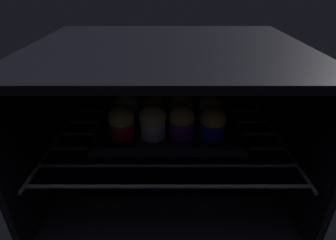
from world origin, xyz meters
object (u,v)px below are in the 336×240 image
at_px(baking_tray, 168,130).
at_px(muffin_row1_col2, 180,108).
at_px(muffin_row1_col0, 128,108).
at_px(muffin_row1_col1, 154,110).
at_px(muffin_row0_col0, 122,122).
at_px(muffin_row1_col3, 208,110).
at_px(muffin_row0_col2, 181,121).
at_px(muffin_row0_col3, 213,123).
at_px(muffin_row0_col1, 153,122).

xyz_separation_m(baking_tray, muffin_row1_col2, (0.03, 0.03, 0.04)).
xyz_separation_m(baking_tray, muffin_row1_col0, (-0.10, 0.03, 0.04)).
xyz_separation_m(muffin_row1_col0, muffin_row1_col1, (0.06, 0.00, -0.00)).
xyz_separation_m(muffin_row0_col0, muffin_row1_col0, (0.01, 0.07, 0.00)).
bearing_deg(muffin_row1_col2, muffin_row1_col3, 0.68).
height_order(muffin_row1_col0, muffin_row1_col2, muffin_row1_col2).
distance_m(muffin_row0_col0, muffin_row0_col2, 0.14).
distance_m(baking_tray, muffin_row0_col3, 0.12).
bearing_deg(muffin_row1_col3, muffin_row1_col2, -179.32).
bearing_deg(muffin_row1_col0, muffin_row1_col1, 1.67).
bearing_deg(muffin_row0_col3, muffin_row1_col1, 152.99).
bearing_deg(muffin_row0_col0, muffin_row1_col1, 43.83).
relative_size(muffin_row0_col1, muffin_row1_col0, 1.01).
bearing_deg(muffin_row1_col0, baking_tray, -17.99).
distance_m(muffin_row0_col2, muffin_row1_col1, 0.09).
bearing_deg(muffin_row0_col2, muffin_row0_col1, -174.46).
distance_m(muffin_row0_col2, muffin_row1_col3, 0.10).
relative_size(muffin_row0_col3, muffin_row1_col3, 1.04).
xyz_separation_m(muffin_row0_col0, muffin_row1_col1, (0.07, 0.07, -0.00)).
height_order(muffin_row0_col1, muffin_row1_col1, muffin_row0_col1).
distance_m(muffin_row0_col3, muffin_row1_col3, 0.07).
bearing_deg(muffin_row0_col0, muffin_row1_col0, 84.01).
xyz_separation_m(muffin_row0_col0, muffin_row0_col2, (0.14, 0.00, -0.00)).
bearing_deg(muffin_row0_col1, muffin_row1_col2, 47.71).
distance_m(muffin_row1_col1, muffin_row1_col2, 0.07).
height_order(muffin_row0_col1, muffin_row1_col0, muffin_row0_col1).
relative_size(muffin_row0_col1, muffin_row1_col3, 1.12).
distance_m(muffin_row0_col3, muffin_row1_col2, 0.10).
bearing_deg(muffin_row0_col0, muffin_row1_col2, 26.48).
bearing_deg(muffin_row1_col2, muffin_row0_col3, -44.74).
bearing_deg(muffin_row1_col1, muffin_row1_col0, -178.33).
distance_m(muffin_row0_col1, muffin_row1_col3, 0.15).
height_order(muffin_row0_col2, muffin_row1_col3, muffin_row0_col2).
height_order(muffin_row0_col3, muffin_row1_col3, muffin_row0_col3).
distance_m(baking_tray, muffin_row1_col0, 0.11).
distance_m(muffin_row0_col1, muffin_row1_col0, 0.10).
distance_m(muffin_row0_col0, muffin_row0_col1, 0.07).
bearing_deg(muffin_row0_col3, muffin_row0_col1, -179.43).
distance_m(muffin_row0_col1, muffin_row1_col2, 0.10).
bearing_deg(muffin_row1_col3, baking_tray, -160.84).
bearing_deg(muffin_row1_col2, muffin_row1_col1, -179.61).
bearing_deg(muffin_row0_col3, muffin_row1_col0, 161.26).
height_order(muffin_row1_col0, muffin_row1_col3, muffin_row1_col0).
bearing_deg(muffin_row1_col3, muffin_row0_col0, -161.60).
bearing_deg(muffin_row1_col2, baking_tray, -131.94).
bearing_deg(muffin_row0_col2, muffin_row0_col0, -178.91).
xyz_separation_m(baking_tray, muffin_row0_col1, (-0.03, -0.04, 0.04)).
distance_m(muffin_row0_col2, muffin_row1_col2, 0.07).
bearing_deg(muffin_row0_col3, baking_tray, 160.54).
bearing_deg(muffin_row1_col1, muffin_row0_col1, -89.27).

